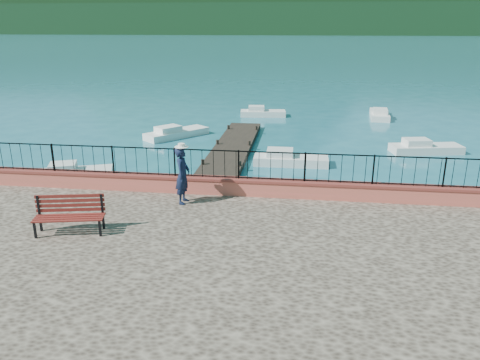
% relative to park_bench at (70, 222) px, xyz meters
% --- Properties ---
extents(ground, '(2000.00, 2000.00, 0.00)m').
position_rel_park_bench_xyz_m(ground, '(4.53, -0.04, -1.51)').
color(ground, '#19596B').
rests_on(ground, ground).
extents(parapet, '(28.00, 0.46, 0.58)m').
position_rel_park_bench_xyz_m(parapet, '(4.53, 3.66, -0.02)').
color(parapet, '#CB5449').
rests_on(parapet, promenade).
extents(railing, '(27.00, 0.05, 0.95)m').
position_rel_park_bench_xyz_m(railing, '(4.53, 3.66, 0.74)').
color(railing, black).
rests_on(railing, parapet).
extents(dock, '(2.00, 16.00, 0.30)m').
position_rel_park_bench_xyz_m(dock, '(2.53, 11.96, -1.36)').
color(dock, '#2D231C').
rests_on(dock, ground).
extents(far_forest, '(900.00, 60.00, 18.00)m').
position_rel_park_bench_xyz_m(far_forest, '(4.53, 299.96, 7.49)').
color(far_forest, black).
rests_on(far_forest, ground).
extents(foothills, '(900.00, 120.00, 44.00)m').
position_rel_park_bench_xyz_m(foothills, '(4.53, 359.96, 20.49)').
color(foothills, black).
rests_on(foothills, ground).
extents(park_bench, '(1.98, 1.00, 1.05)m').
position_rel_park_bench_xyz_m(park_bench, '(0.00, 0.00, 0.00)').
color(park_bench, black).
rests_on(park_bench, promenade).
extents(person, '(0.48, 0.70, 1.86)m').
position_rel_park_bench_xyz_m(person, '(2.55, 2.69, 0.62)').
color(person, black).
rests_on(person, promenade).
extents(hat, '(0.44, 0.44, 0.12)m').
position_rel_park_bench_xyz_m(hat, '(2.55, 2.69, 1.61)').
color(hat, white).
rests_on(hat, person).
extents(boat_0, '(3.53, 2.35, 0.80)m').
position_rel_park_bench_xyz_m(boat_0, '(-3.87, 7.92, -1.11)').
color(boat_0, silver).
rests_on(boat_0, ground).
extents(boat_1, '(3.70, 1.33, 0.80)m').
position_rel_park_bench_xyz_m(boat_1, '(5.82, 11.52, -1.11)').
color(boat_1, silver).
rests_on(boat_1, ground).
extents(boat_2, '(3.97, 1.99, 0.80)m').
position_rel_park_bench_xyz_m(boat_2, '(13.12, 14.78, -1.11)').
color(boat_2, silver).
rests_on(boat_2, ground).
extents(boat_3, '(3.67, 3.99, 0.80)m').
position_rel_park_bench_xyz_m(boat_3, '(-1.41, 16.59, -1.11)').
color(boat_3, white).
rests_on(boat_3, ground).
extents(boat_4, '(3.51, 1.63, 0.80)m').
position_rel_park_bench_xyz_m(boat_4, '(3.34, 24.20, -1.11)').
color(boat_4, silver).
rests_on(boat_4, ground).
extents(boat_5, '(1.65, 4.00, 0.80)m').
position_rel_park_bench_xyz_m(boat_5, '(12.08, 24.76, -1.11)').
color(boat_5, silver).
rests_on(boat_5, ground).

